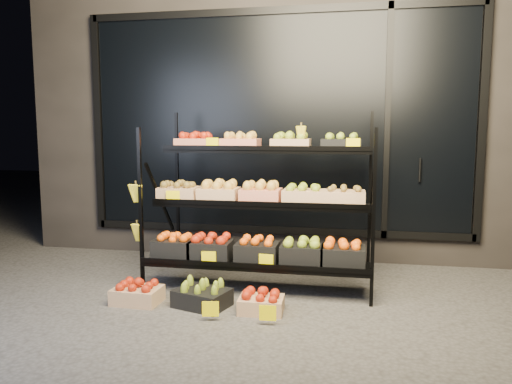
% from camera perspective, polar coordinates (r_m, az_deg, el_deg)
% --- Properties ---
extents(ground, '(24.00, 24.00, 0.00)m').
position_cam_1_polar(ground, '(4.33, -0.94, -12.83)').
color(ground, '#514F4C').
rests_on(ground, ground).
extents(building, '(6.00, 2.08, 3.50)m').
position_cam_1_polar(building, '(6.63, 3.70, 9.47)').
color(building, '#2D2826').
rests_on(building, ground).
extents(display_rack, '(2.18, 1.02, 1.66)m').
position_cam_1_polar(display_rack, '(4.71, 0.34, -1.31)').
color(display_rack, black).
rests_on(display_rack, ground).
extents(tag_floor_a, '(0.13, 0.01, 0.12)m').
position_cam_1_polar(tag_floor_a, '(4.00, -5.22, -13.71)').
color(tag_floor_a, '#FFE600').
rests_on(tag_floor_a, ground).
extents(tag_floor_b, '(0.13, 0.01, 0.12)m').
position_cam_1_polar(tag_floor_b, '(3.90, 1.34, -14.21)').
color(tag_floor_b, '#FFE600').
rests_on(tag_floor_b, ground).
extents(floor_crate_left, '(0.41, 0.31, 0.20)m').
position_cam_1_polar(floor_crate_left, '(4.48, -13.42, -11.09)').
color(floor_crate_left, tan).
rests_on(floor_crate_left, ground).
extents(floor_crate_midleft, '(0.51, 0.43, 0.21)m').
position_cam_1_polar(floor_crate_midleft, '(4.30, -6.18, -11.62)').
color(floor_crate_midleft, black).
rests_on(floor_crate_midleft, ground).
extents(floor_crate_midright, '(0.37, 0.28, 0.19)m').
position_cam_1_polar(floor_crate_midright, '(4.16, 0.60, -12.43)').
color(floor_crate_midright, tan).
rests_on(floor_crate_midright, ground).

